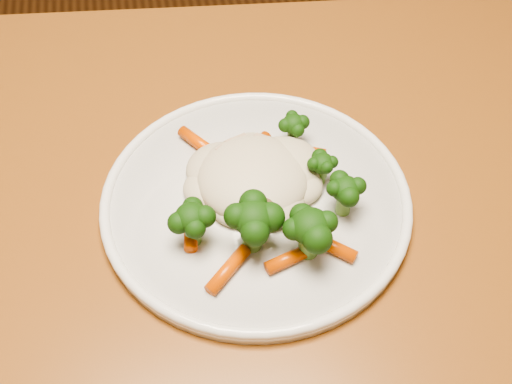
% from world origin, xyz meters
% --- Properties ---
extents(dining_table, '(1.23, 0.90, 0.75)m').
position_xyz_m(dining_table, '(-0.04, -0.27, 0.65)').
color(dining_table, brown).
rests_on(dining_table, ground).
extents(plate, '(0.29, 0.29, 0.01)m').
position_xyz_m(plate, '(0.08, -0.23, 0.76)').
color(plate, white).
rests_on(plate, dining_table).
extents(meal, '(0.18, 0.20, 0.05)m').
position_xyz_m(meal, '(0.08, -0.24, 0.78)').
color(meal, beige).
rests_on(meal, plate).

